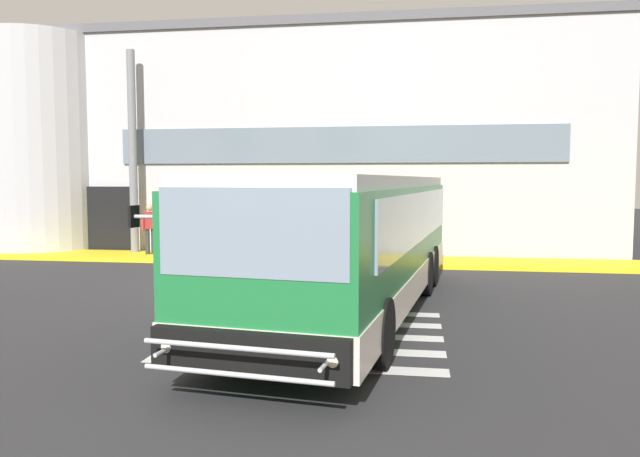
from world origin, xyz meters
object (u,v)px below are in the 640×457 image
Objects in this scene: bus_main_foreground at (354,245)px; passenger_at_curb_edge at (200,227)px; entry_support_column at (133,152)px; passenger_near_column at (150,226)px; passenger_by_doorway at (179,227)px.

bus_main_foreground is 9.41m from passenger_at_curb_edge.
entry_support_column is 2.68m from passenger_near_column.
entry_support_column is at bearing 137.43° from bus_main_foreground.
passenger_at_curb_edge is (2.50, -0.36, -2.51)m from entry_support_column.
passenger_near_column and passenger_at_curb_edge have the same top height.
entry_support_column is 4.10× the size of passenger_at_curb_edge.
passenger_by_doorway is at bearing 132.20° from bus_main_foreground.
entry_support_column reaches higher than passenger_by_doorway.
entry_support_column is 0.61× the size of bus_main_foreground.
passenger_near_column is 1.00× the size of passenger_by_doorway.
passenger_near_column is 1.00× the size of passenger_at_curb_edge.
bus_main_foreground reaches higher than passenger_at_curb_edge.
passenger_near_column is at bearing -174.99° from passenger_at_curb_edge.
passenger_by_doorway is (-6.57, 7.24, -0.25)m from bus_main_foreground.
entry_support_column reaches higher than bus_main_foreground.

